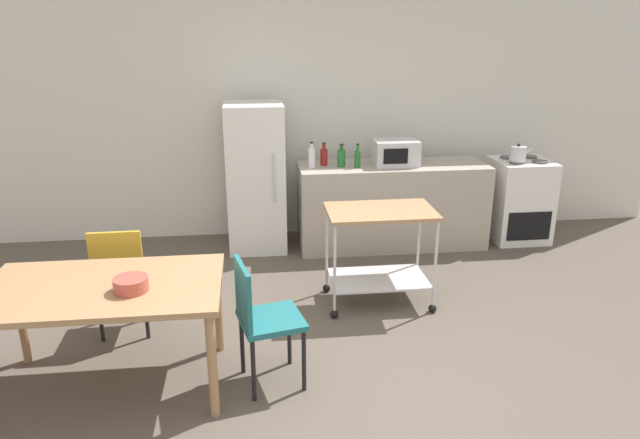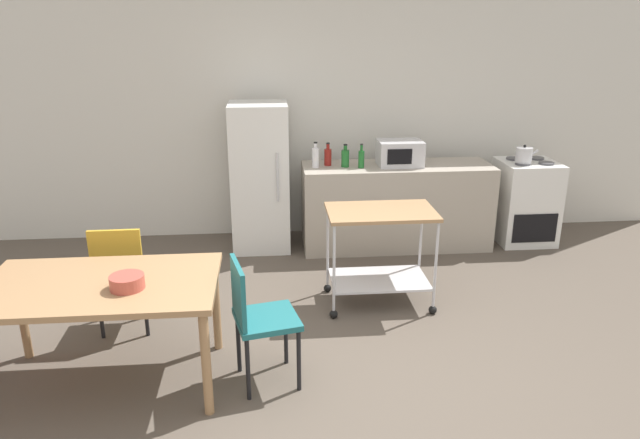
{
  "view_description": "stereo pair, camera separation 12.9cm",
  "coord_description": "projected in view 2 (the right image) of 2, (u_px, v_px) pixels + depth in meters",
  "views": [
    {
      "loc": [
        -0.59,
        -3.31,
        2.35
      ],
      "look_at": [
        -0.05,
        1.2,
        0.8
      ],
      "focal_mm": 32.94,
      "sensor_mm": 36.0,
      "label": 1
    },
    {
      "loc": [
        -0.46,
        -3.33,
        2.35
      ],
      "look_at": [
        -0.05,
        1.2,
        0.8
      ],
      "focal_mm": 32.94,
      "sensor_mm": 36.0,
      "label": 2
    }
  ],
  "objects": [
    {
      "name": "dining_table",
      "position": [
        101.0,
        294.0,
        3.79
      ],
      "size": [
        1.5,
        0.9,
        0.75
      ],
      "color": "#A37A51",
      "rests_on": "ground_plane"
    },
    {
      "name": "bottle_hot_sauce",
      "position": [
        316.0,
        157.0,
        6.04
      ],
      "size": [
        0.07,
        0.07,
        0.27
      ],
      "color": "silver",
      "rests_on": "kitchen_counter"
    },
    {
      "name": "bottle_sparkling_water",
      "position": [
        328.0,
        156.0,
        6.13
      ],
      "size": [
        0.08,
        0.08,
        0.24
      ],
      "color": "maroon",
      "rests_on": "kitchen_counter"
    },
    {
      "name": "kitchen_counter",
      "position": [
        396.0,
        206.0,
        6.32
      ],
      "size": [
        2.0,
        0.64,
        0.9
      ],
      "primitive_type": "cube",
      "color": "#A89E8E",
      "rests_on": "ground_plane"
    },
    {
      "name": "bottle_olive_oil",
      "position": [
        345.0,
        158.0,
        6.07
      ],
      "size": [
        0.08,
        0.08,
        0.24
      ],
      "color": "#1E6628",
      "rests_on": "kitchen_counter"
    },
    {
      "name": "chair_teal",
      "position": [
        257.0,
        314.0,
        3.85
      ],
      "size": [
        0.48,
        0.48,
        0.89
      ],
      "rotation": [
        0.0,
        0.0,
        1.79
      ],
      "color": "#1E666B",
      "rests_on": "ground_plane"
    },
    {
      "name": "microwave",
      "position": [
        400.0,
        153.0,
        6.13
      ],
      "size": [
        0.46,
        0.35,
        0.26
      ],
      "color": "silver",
      "rests_on": "kitchen_counter"
    },
    {
      "name": "stove_oven",
      "position": [
        525.0,
        202.0,
        6.46
      ],
      "size": [
        0.6,
        0.61,
        0.92
      ],
      "color": "white",
      "rests_on": "ground_plane"
    },
    {
      "name": "fruit_bowl",
      "position": [
        127.0,
        282.0,
        3.67
      ],
      "size": [
        0.22,
        0.22,
        0.09
      ],
      "primitive_type": "cylinder",
      "color": "#B24C3F",
      "rests_on": "dining_table"
    },
    {
      "name": "back_wall",
      "position": [
        308.0,
        106.0,
        6.48
      ],
      "size": [
        8.4,
        0.12,
        2.9
      ],
      "primitive_type": "cube",
      "color": "silver",
      "rests_on": "ground_plane"
    },
    {
      "name": "kitchen_cart",
      "position": [
        380.0,
        241.0,
        4.96
      ],
      "size": [
        0.91,
        0.57,
        0.85
      ],
      "color": "#A37A51",
      "rests_on": "ground_plane"
    },
    {
      "name": "ground_plane",
      "position": [
        344.0,
        389.0,
        3.93
      ],
      "size": [
        12.0,
        12.0,
        0.0
      ],
      "primitive_type": "plane",
      "color": "brown"
    },
    {
      "name": "kettle",
      "position": [
        524.0,
        155.0,
        6.18
      ],
      "size": [
        0.24,
        0.17,
        0.19
      ],
      "color": "silver",
      "rests_on": "stove_oven"
    },
    {
      "name": "refrigerator",
      "position": [
        260.0,
        177.0,
        6.18
      ],
      "size": [
        0.6,
        0.63,
        1.55
      ],
      "color": "white",
      "rests_on": "ground_plane"
    },
    {
      "name": "chair_mustard",
      "position": [
        122.0,
        270.0,
        4.53
      ],
      "size": [
        0.41,
        0.41,
        0.89
      ],
      "rotation": [
        0.0,
        0.0,
        3.16
      ],
      "color": "gold",
      "rests_on": "ground_plane"
    },
    {
      "name": "bottle_vinegar",
      "position": [
        361.0,
        158.0,
        6.03
      ],
      "size": [
        0.06,
        0.06,
        0.25
      ],
      "color": "#1E6628",
      "rests_on": "kitchen_counter"
    }
  ]
}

